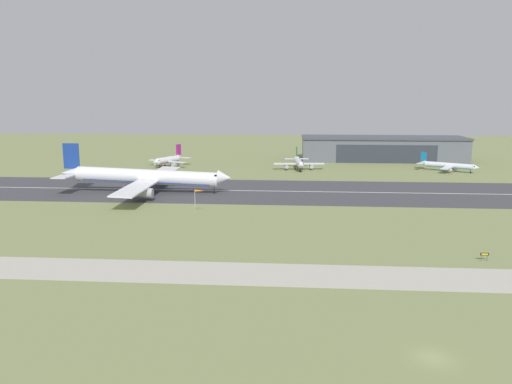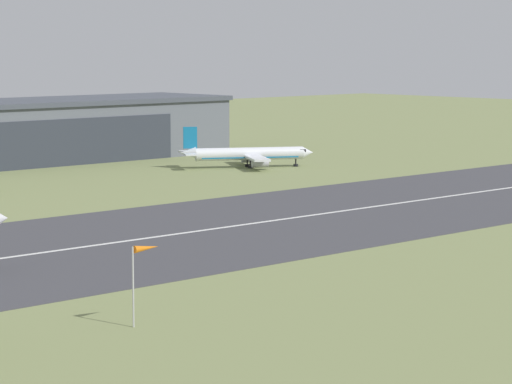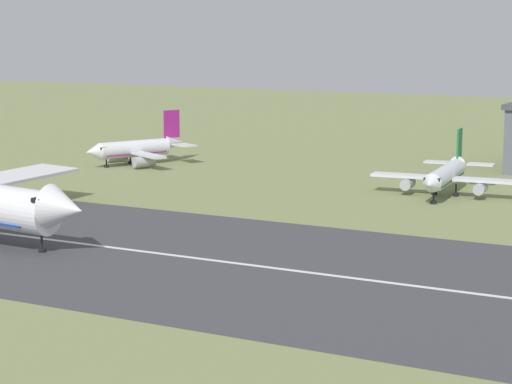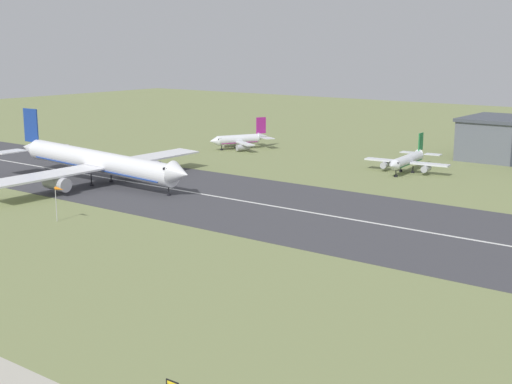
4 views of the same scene
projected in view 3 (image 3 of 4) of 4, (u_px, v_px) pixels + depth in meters
The scene contains 4 objects.
runway_strip at pixel (432, 288), 92.76m from camera, with size 366.20×42.96×0.06m, color #3D3D42.
runway_centreline at pixel (432, 288), 92.75m from camera, with size 329.58×0.70×0.01m, color silver.
airplane_parked_west at pixel (135, 149), 174.48m from camera, with size 19.05×19.97×9.26m.
airplane_parked_centre at pixel (446, 175), 143.09m from camera, with size 21.45×22.40×8.79m.
Camera 3 is at (27.90, 17.42, 24.24)m, focal length 70.00 mm.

